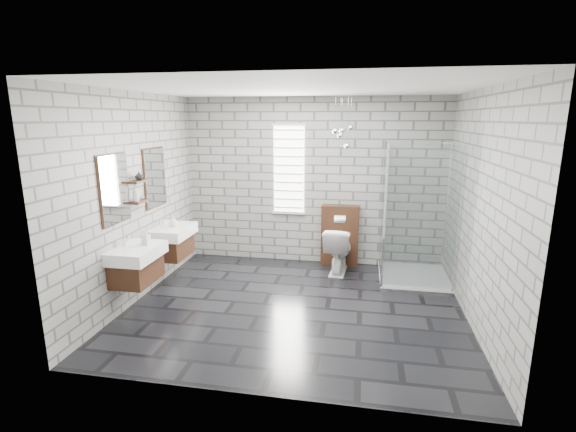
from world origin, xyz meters
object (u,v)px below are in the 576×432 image
(vanity_right, at_px, (170,233))
(cistern_panel, at_px, (340,235))
(shower_enclosure, at_px, (409,248))
(vanity_left, at_px, (134,254))
(toilet, at_px, (338,250))

(vanity_right, relative_size, cistern_panel, 1.57)
(vanity_right, height_order, cistern_panel, vanity_right)
(shower_enclosure, bearing_deg, vanity_left, -153.90)
(vanity_left, bearing_deg, vanity_right, 90.00)
(vanity_left, xyz_separation_m, shower_enclosure, (3.41, 1.67, -0.25))
(vanity_left, relative_size, toilet, 2.17)
(vanity_right, xyz_separation_m, shower_enclosure, (3.41, 0.68, -0.25))
(vanity_left, relative_size, vanity_right, 1.00)
(vanity_left, height_order, cistern_panel, vanity_left)
(vanity_left, xyz_separation_m, vanity_right, (0.00, 0.99, 0.00))
(vanity_left, distance_m, toilet, 3.03)
(shower_enclosure, relative_size, toilet, 2.81)
(cistern_panel, height_order, shower_enclosure, shower_enclosure)
(vanity_right, distance_m, shower_enclosure, 3.48)
(vanity_right, bearing_deg, toilet, 20.11)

